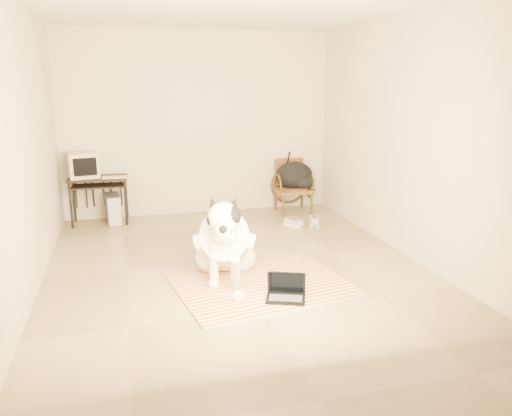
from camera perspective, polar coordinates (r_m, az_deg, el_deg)
name	(u,v)px	position (r m, az deg, el deg)	size (l,w,h in m)	color
floor	(232,261)	(5.69, -2.75, -6.04)	(4.50, 4.50, 0.00)	#97815C
ceiling	(229,6)	(5.38, -3.12, 22.03)	(4.50, 4.50, 0.00)	silver
wall_back	(199,124)	(7.57, -6.58, 9.51)	(4.50, 4.50, 0.00)	beige
wall_front	(305,182)	(3.23, 5.59, 2.98)	(4.50, 4.50, 0.00)	beige
wall_left	(28,148)	(5.32, -24.61, 6.25)	(4.50, 4.50, 0.00)	beige
wall_right	(398,136)	(6.11, 15.94, 7.89)	(4.50, 4.50, 0.00)	beige
rug	(262,285)	(5.01, 0.74, -8.80)	(1.84, 1.52, 0.02)	#E7481A
dog	(225,243)	(5.07, -3.57, -4.06)	(0.67, 1.35, 0.97)	white
laptop	(286,292)	(4.70, 3.45, -9.54)	(0.43, 0.37, 0.25)	black
computer_desk	(98,184)	(7.34, -17.59, 2.65)	(0.82, 0.47, 0.67)	black
crt_monitor	(83,165)	(7.35, -19.15, 4.67)	(0.46, 0.44, 0.35)	beige
desk_keyboard	(115,177)	(7.20, -15.79, 3.41)	(0.34, 0.13, 0.02)	beige
pc_tower	(113,209)	(7.39, -16.01, -0.09)	(0.23, 0.46, 0.41)	#4C4C4F
rattan_chair	(292,186)	(7.68, 4.17, 2.51)	(0.54, 0.52, 0.81)	brown
backpack	(296,177)	(7.62, 4.58, 3.61)	(0.57, 0.49, 0.42)	black
sneaker_left	(293,223)	(7.02, 4.30, -1.68)	(0.24, 0.29, 0.10)	white
sneaker_right	(314,221)	(7.12, 6.66, -1.47)	(0.21, 0.33, 0.11)	white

